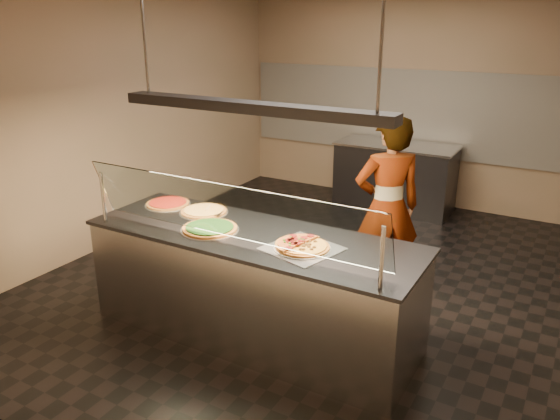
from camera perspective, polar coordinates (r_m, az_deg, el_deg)
The scene contains 19 objects.
ground at distance 5.82m, azimuth 3.30°, elevation -7.00°, with size 5.00×6.00×0.02m, color black.
wall_back at distance 8.09m, azimuth 13.36°, elevation 11.31°, with size 5.00×0.02×3.00m, color #9C7C65.
wall_front at distance 3.04m, azimuth -22.62°, elevation -3.01°, with size 5.00×0.02×3.00m, color #9C7C65.
wall_left at distance 6.79m, azimuth -15.97°, elevation 9.59°, with size 0.02×6.00×3.00m, color #9C7C65.
tile_band at distance 8.09m, azimuth 13.18°, elevation 9.88°, with size 4.90×0.02×1.20m, color silver.
serving_counter at distance 4.62m, azimuth -2.83°, elevation -7.83°, with size 2.80×0.94×0.93m.
sneeze_guard at distance 4.06m, azimuth -5.61°, elevation -0.17°, with size 2.56×0.18×0.54m.
perforated_tray at distance 4.14m, azimuth 2.34°, elevation -3.99°, with size 0.60×0.60×0.01m.
half_pizza_pepperoni at distance 4.17m, azimuth 1.15°, elevation -3.37°, with size 0.30×0.45×0.05m.
half_pizza_sausage at distance 4.09m, azimuth 3.52°, elevation -4.00°, with size 0.30×0.45×0.04m.
pizza_spinach at distance 4.53m, azimuth -7.33°, elevation -1.89°, with size 0.48×0.48×0.03m.
pizza_cheese at distance 4.94m, azimuth -7.93°, elevation -0.08°, with size 0.44×0.44×0.03m.
pizza_tomato at distance 5.20m, azimuth -11.60°, elevation 0.71°, with size 0.42×0.42×0.03m.
pizza_spatula at distance 4.91m, azimuth -7.24°, elevation 0.01°, with size 0.24×0.22×0.02m.
prep_table at distance 7.87m, azimuth 11.91°, elevation 3.47°, with size 1.63×0.74×0.93m.
worker at distance 5.25m, azimuth 11.14°, elevation 0.25°, with size 0.65×0.42×1.77m, color black.
heat_lamp_housing at distance 4.15m, azimuth -3.17°, elevation 10.68°, with size 2.30×0.18×0.08m, color #2E2E32.
lamp_rod_left at distance 4.72m, azimuth -14.06°, elevation 17.87°, with size 0.02×0.02×1.01m, color #B7B7BC.
lamp_rod_right at distance 3.66m, azimuth 10.61°, elevation 17.77°, with size 0.02×0.02×1.01m, color #B7B7BC.
Camera 1 is at (2.30, -4.67, 2.59)m, focal length 35.00 mm.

